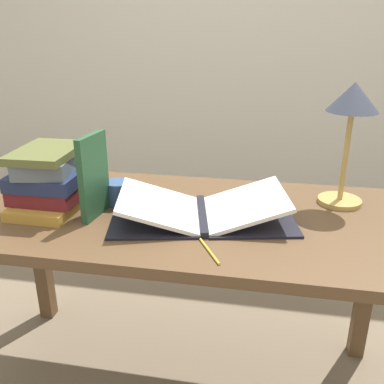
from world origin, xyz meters
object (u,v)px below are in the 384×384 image
at_px(reading_lamp, 352,112).
at_px(pencil, 209,251).
at_px(book_stack_tall, 50,180).
at_px(book_standing_upright, 94,176).
at_px(coffee_mug, 119,193).
at_px(open_book, 202,210).

bearing_deg(reading_lamp, pencil, -133.12).
height_order(book_stack_tall, book_standing_upright, book_standing_upright).
xyz_separation_m(book_stack_tall, book_standing_upright, (0.17, -0.04, 0.04)).
relative_size(book_stack_tall, pencil, 2.29).
xyz_separation_m(book_stack_tall, coffee_mug, (0.21, 0.07, -0.06)).
height_order(book_stack_tall, reading_lamp, reading_lamp).
bearing_deg(coffee_mug, pencil, -37.97).
bearing_deg(book_standing_upright, open_book, 14.44).
bearing_deg(coffee_mug, open_book, -11.75).
distance_m(book_stack_tall, reading_lamp, 1.00).
distance_m(open_book, pencil, 0.22).
bearing_deg(book_stack_tall, open_book, 0.39).
relative_size(book_standing_upright, reading_lamp, 0.65).
bearing_deg(coffee_mug, reading_lamp, 11.02).
xyz_separation_m(open_book, coffee_mug, (-0.30, 0.06, 0.01)).
bearing_deg(book_stack_tall, coffee_mug, 17.03).
distance_m(book_stack_tall, pencil, 0.61).
relative_size(book_standing_upright, coffee_mug, 2.56).
bearing_deg(coffee_mug, book_standing_upright, -112.42).
bearing_deg(reading_lamp, open_book, -155.13).
bearing_deg(book_standing_upright, pencil, -15.92).
height_order(book_standing_upright, coffee_mug, book_standing_upright).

